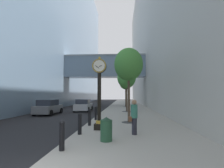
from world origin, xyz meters
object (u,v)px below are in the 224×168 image
Objects in this scene: bollard_second at (80,123)px; street_tree_near at (129,65)px; street_tree_mid_far at (126,82)px; trash_bin at (106,129)px; bollard_fifth at (100,110)px; bollard_fourth at (96,113)px; bollard_nearest at (62,134)px; car_silver_near at (83,105)px; street_clock at (99,89)px; pedestrian_walking at (134,116)px; car_grey_mid at (48,107)px; street_tree_mid_near at (127,78)px; bollard_third at (90,117)px.

bollard_second is 6.14m from street_tree_near.
street_tree_mid_far is 5.27× the size of trash_bin.
bollard_second is at bearing 140.69° from trash_bin.
bollard_fourth is at bearing -90.00° from bollard_fifth.
bollard_nearest is 17.10m from car_silver_near.
street_clock is 20.15m from street_tree_mid_far.
bollard_fourth is 0.62× the size of pedestrian_walking.
trash_bin is at bearing -102.24° from street_tree_near.
car_grey_mid is at bearing 145.68° from street_tree_near.
street_clock is at bearing -82.86° from bollard_fifth.
street_clock is 1.03× the size of car_silver_near.
street_tree_mid_far is (0.00, 8.59, 0.09)m from street_tree_mid_near.
street_tree_mid_near is (2.65, 10.07, 3.56)m from bollard_third.
trash_bin is 0.25× the size of car_grey_mid.
pedestrian_walking reaches higher than bollard_fourth.
bollard_nearest is 3.95m from pedestrian_walking.
street_tree_mid_far is at bearing 90.00° from street_tree_mid_near.
car_silver_near is (-3.88, 12.89, -1.72)m from street_clock.
trash_bin is at bearing 43.35° from bollard_nearest.
bollard_fifth is (0.00, 10.53, 0.00)m from bollard_nearest.
bollard_second is at bearing -77.84° from car_silver_near.
street_clock is at bearing -78.21° from bollard_fourth.
street_tree_near is 3.12× the size of pedestrian_walking.
bollard_second is 1.00× the size of bollard_third.
bollard_third is 0.20× the size of street_tree_near.
street_clock is at bearing -51.84° from car_grey_mid.
street_tree_near is at bearing 56.93° from street_clock.
pedestrian_walking is (1.30, 1.36, 0.41)m from trash_bin.
bollard_nearest is at bearing -136.65° from trash_bin.
street_tree_mid_near is 1.30× the size of car_grey_mid.
bollard_second is at bearing -90.00° from bollard_fifth.
bollard_nearest is 0.20× the size of street_tree_mid_far.
bollard_second is 0.26× the size of car_silver_near.
trash_bin is (1.49, 1.41, -0.04)m from bollard_nearest.
street_clock reaches higher than pedestrian_walking.
bollard_fourth is 7.70m from car_grey_mid.
bollard_third is 1.00× the size of bollard_fourth.
car_silver_near is at bearing 100.30° from bollard_nearest.
bollard_second is 1.05× the size of trash_bin.
street_clock is 6.87m from bollard_fifth.
bollard_nearest is at bearing -64.54° from car_grey_mid.
bollard_third is 0.26× the size of car_silver_near.
car_grey_mid is at bearing -125.63° from car_silver_near.
street_tree_mid_near is 0.99× the size of street_tree_mid_far.
bollard_second is 5.26m from bollard_fourth.
pedestrian_walking is at bearing -30.75° from street_clock.
street_tree_mid_near is at bearing 85.25° from trash_bin.
street_tree_mid_far reaches higher than bollard_third.
bollard_fourth is 2.63m from bollard_fifth.
pedestrian_walking is at bearing -89.34° from street_tree_mid_near.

